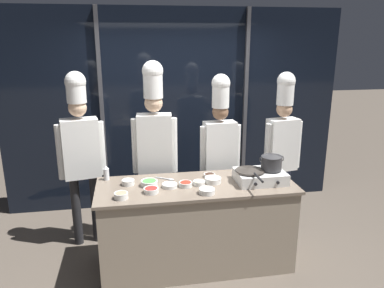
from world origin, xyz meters
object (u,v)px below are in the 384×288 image
prep_bowl_garlic (207,191)px  prep_bowl_shrimp (213,180)px  prep_bowl_scallions (149,183)px  prep_bowl_mushrooms (121,195)px  prep_bowl_bell_pepper (151,190)px  chef_pastry (282,139)px  squeeze_bottle_clear (106,173)px  stock_pot (271,163)px  chef_head (81,145)px  serving_spoon_slotted (168,179)px  prep_bowl_soy_glaze (209,175)px  portable_stove (260,176)px  frying_pan (250,169)px  prep_bowl_chili_flakes (186,184)px  chef_line (220,143)px  prep_bowl_ginger (199,183)px  prep_bowl_bean_sprouts (170,185)px  chef_sous (154,137)px  prep_bowl_noodles (128,182)px

prep_bowl_garlic → prep_bowl_shrimp: 0.28m
prep_bowl_scallions → prep_bowl_mushrooms: bearing=-136.0°
prep_bowl_bell_pepper → chef_pastry: chef_pastry is taller
prep_bowl_mushrooms → squeeze_bottle_clear: bearing=107.0°
stock_pot → prep_bowl_mushrooms: 1.52m
prep_bowl_mushrooms → chef_head: size_ratio=0.07×
prep_bowl_garlic → stock_pot: bearing=15.8°
prep_bowl_scallions → serving_spoon_slotted: 0.24m
prep_bowl_soy_glaze → serving_spoon_slotted: prep_bowl_soy_glaze is taller
portable_stove → frying_pan: (-0.11, -0.01, 0.08)m
prep_bowl_chili_flakes → portable_stove: bearing=-0.4°
chef_line → serving_spoon_slotted: bearing=30.5°
serving_spoon_slotted → chef_head: chef_head is taller
squeeze_bottle_clear → stock_pot: bearing=-10.9°
stock_pot → chef_pastry: bearing=59.2°
squeeze_bottle_clear → chef_pastry: (2.04, 0.32, 0.18)m
prep_bowl_ginger → prep_bowl_chili_flakes: size_ratio=0.90×
chef_head → serving_spoon_slotted: bearing=141.3°
prep_bowl_bean_sprouts → prep_bowl_mushrooms: bearing=-157.5°
prep_bowl_mushrooms → prep_bowl_scallions: 0.38m
prep_bowl_chili_flakes → serving_spoon_slotted: size_ratio=0.70×
stock_pot → prep_bowl_ginger: 0.76m
prep_bowl_shrimp → chef_sous: (-0.54, 0.58, 0.32)m
squeeze_bottle_clear → prep_bowl_soy_glaze: (1.06, -0.10, -0.05)m
portable_stove → frying_pan: frying_pan is taller
portable_stove → prep_bowl_bell_pepper: portable_stove is taller
prep_bowl_soy_glaze → prep_bowl_noodles: bearing=-175.0°
portable_stove → prep_bowl_bell_pepper: bearing=-175.3°
prep_bowl_bean_sprouts → prep_bowl_bell_pepper: bearing=-150.8°
frying_pan → chef_pastry: (0.61, 0.65, 0.12)m
frying_pan → chef_head: (-1.71, 0.69, 0.15)m
squeeze_bottle_clear → chef_pastry: 2.07m
prep_bowl_chili_flakes → chef_head: bearing=147.1°
chef_sous → squeeze_bottle_clear: bearing=35.9°
prep_bowl_mushrooms → prep_bowl_chili_flakes: bearing=16.4°
prep_bowl_mushrooms → chef_line: size_ratio=0.07×
squeeze_bottle_clear → chef_sous: (0.53, 0.32, 0.28)m
serving_spoon_slotted → chef_pastry: chef_pastry is taller
squeeze_bottle_clear → prep_bowl_garlic: squeeze_bottle_clear is taller
stock_pot → portable_stove: bearing=-179.9°
frying_pan → prep_bowl_mushrooms: frying_pan is taller
portable_stove → prep_bowl_ginger: (-0.63, 0.02, -0.03)m
prep_bowl_shrimp → prep_bowl_bell_pepper: bearing=-166.7°
portable_stove → prep_bowl_noodles: 1.33m
prep_bowl_scallions → portable_stove: bearing=-4.3°
stock_pot → prep_bowl_noodles: stock_pot is taller
prep_bowl_soy_glaze → chef_pastry: 1.09m
portable_stove → prep_bowl_chili_flakes: size_ratio=3.67×
chef_sous → portable_stove: bearing=152.5°
prep_bowl_bean_sprouts → chef_sous: chef_sous is taller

